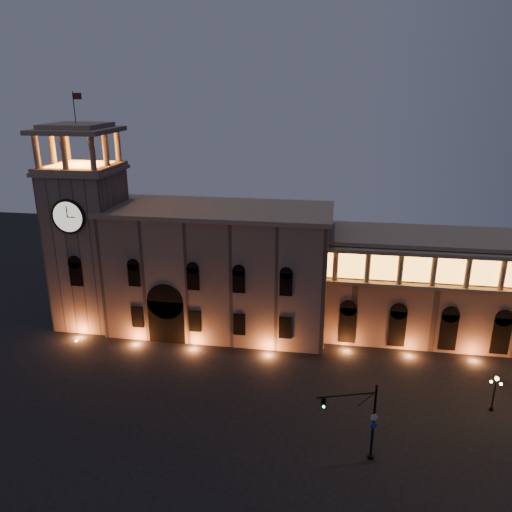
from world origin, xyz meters
TOP-DOWN VIEW (x-y plane):
  - ground at (0.00, 0.00)m, footprint 160.00×160.00m
  - government_building at (-2.08, 21.93)m, footprint 30.80×12.80m
  - clock_tower at (-20.50, 20.98)m, footprint 9.80×9.80m
  - colonnade_wing at (32.00, 23.92)m, footprint 40.60×11.50m
  - traffic_light at (17.07, -2.74)m, footprint 5.57×2.02m
  - street_lamp_near at (31.26, 7.06)m, footprint 1.36×0.62m

SIDE VIEW (x-z plane):
  - ground at x=0.00m, z-range 0.00..0.00m
  - street_lamp_near at x=31.26m, z-range 0.40..4.50m
  - traffic_light at x=17.07m, z-range 0.20..8.15m
  - colonnade_wing at x=32.00m, z-range 0.08..14.58m
  - government_building at x=-2.08m, z-range -0.03..17.57m
  - clock_tower at x=-20.50m, z-range -3.70..28.70m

